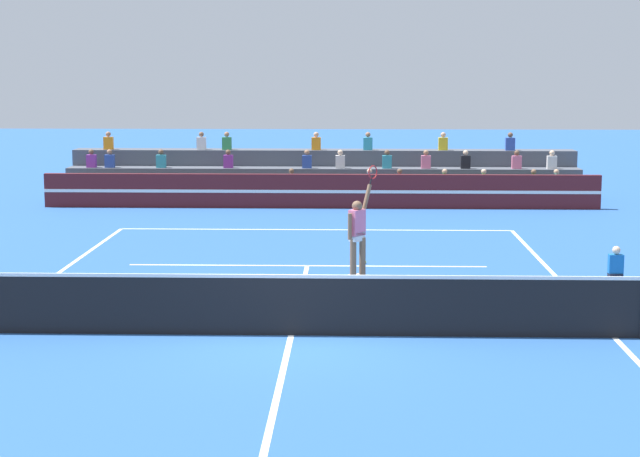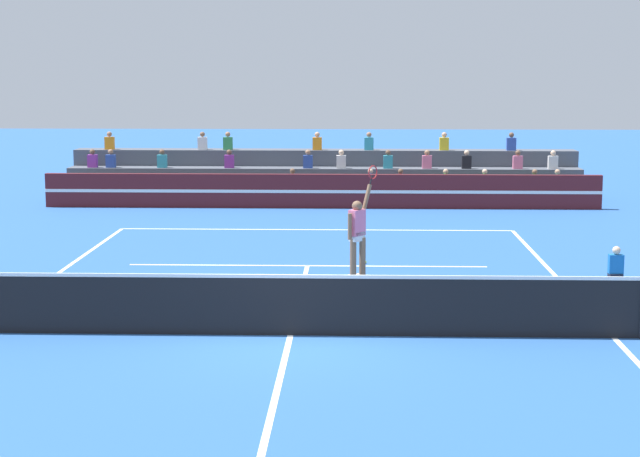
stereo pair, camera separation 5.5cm
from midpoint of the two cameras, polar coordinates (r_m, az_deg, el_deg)
The scene contains 8 objects.
ground_plane at distance 18.38m, azimuth -1.64°, elevation -5.72°, with size 120.00×120.00×0.00m, color #285699.
court_lines at distance 18.37m, azimuth -1.64°, elevation -5.71°, with size 11.10×23.90×0.01m.
tennis_net at distance 18.25m, azimuth -1.64°, elevation -4.06°, with size 12.00×0.10×1.10m.
sponsor_banner_wall at distance 34.59m, azimuth -0.01°, elevation 2.01°, with size 18.00×0.26×1.10m.
bleacher_stand at distance 37.09m, azimuth 0.14°, elevation 2.62°, with size 17.58×2.85×2.28m.
ball_kid_courtside at distance 23.19m, azimuth 15.42°, elevation -2.16°, with size 0.30×0.36×0.84m.
tennis_player at distance 22.96m, azimuth 1.96°, elevation -0.30°, with size 0.72×0.81×2.48m.
tennis_ball at distance 24.95m, azimuth 2.35°, elevation -1.80°, with size 0.07×0.07×0.07m, color #C6DB33.
Camera 1 is at (1.05, -17.77, 4.57)m, focal length 60.00 mm.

